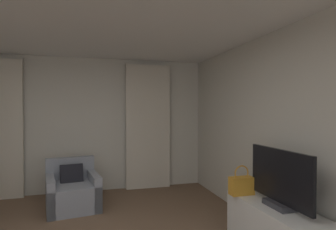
{
  "coord_description": "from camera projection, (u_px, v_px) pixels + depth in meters",
  "views": [
    {
      "loc": [
        0.24,
        -2.66,
        1.6
      ],
      "look_at": [
        1.31,
        1.19,
        1.52
      ],
      "focal_mm": 29.91,
      "sensor_mm": 36.0,
      "label": 1
    }
  ],
  "objects": [
    {
      "name": "wall_window",
      "position": [
        77.0,
        125.0,
        5.42
      ],
      "size": [
        5.12,
        0.06,
        2.6
      ],
      "color": "beige",
      "rests_on": "ground"
    },
    {
      "name": "armchair",
      "position": [
        72.0,
        191.0,
        4.54
      ],
      "size": [
        0.91,
        0.97,
        0.77
      ],
      "color": "gray",
      "rests_on": "ground"
    },
    {
      "name": "tv_flatscreen",
      "position": [
        280.0,
        180.0,
        3.04
      ],
      "size": [
        0.2,
        0.98,
        0.63
      ],
      "color": "#333338",
      "rests_on": "tv_console"
    },
    {
      "name": "wall_right",
      "position": [
        299.0,
        136.0,
        3.19
      ],
      "size": [
        0.06,
        6.12,
        2.6
      ],
      "color": "beige",
      "rests_on": "ground"
    },
    {
      "name": "curtain_right_panel",
      "position": [
        148.0,
        127.0,
        5.67
      ],
      "size": [
        0.9,
        0.06,
        2.5
      ],
      "color": "beige",
      "rests_on": "ground"
    },
    {
      "name": "handbag_primary",
      "position": [
        241.0,
        185.0,
        3.5
      ],
      "size": [
        0.3,
        0.14,
        0.37
      ],
      "color": "orange",
      "rests_on": "tv_console"
    }
  ]
}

